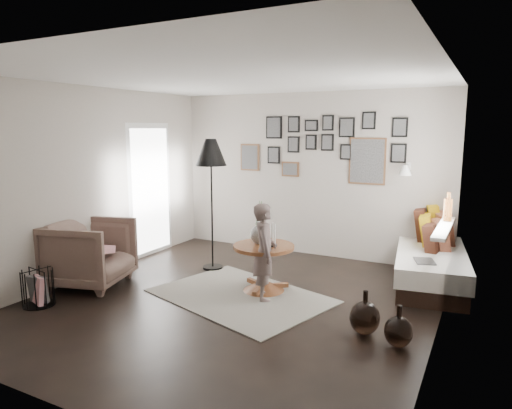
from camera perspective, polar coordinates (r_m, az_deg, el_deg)
The scene contains 23 objects.
ground at distance 5.56m, azimuth -2.90°, elevation -11.98°, with size 4.80×4.80×0.00m, color black.
wall_back at distance 7.38m, azimuth 6.50°, elevation 3.72°, with size 4.50×4.50×0.00m, color #A79E92.
wall_front at distance 3.42m, azimuth -23.94°, elevation -3.72°, with size 4.50×4.50×0.00m, color #A79E92.
wall_left at distance 6.65m, azimuth -19.98°, elevation 2.58°, with size 4.80×4.80×0.00m, color #A79E92.
wall_right at distance 4.53m, azimuth 22.30°, elevation -0.54°, with size 4.80×4.80×0.00m, color #A79E92.
ceiling at distance 5.21m, azimuth -3.15°, elevation 15.72°, with size 4.80×4.80×0.00m, color white.
door_left at distance 7.53m, azimuth -13.08°, elevation 1.73°, with size 0.00×2.14×2.14m.
window_right at distance 5.92m, azimuth 22.60°, elevation -1.98°, with size 0.15×1.32×1.30m.
gallery_wall at distance 7.24m, azimuth 8.66°, elevation 7.07°, with size 2.74×0.03×1.08m.
wall_sconce at distance 6.70m, azimuth 18.18°, elevation 4.12°, with size 0.18×0.36×0.16m.
rug at distance 5.70m, azimuth -1.96°, elevation -11.35°, with size 2.05×1.44×0.01m, color beige.
pedestal_table at distance 5.79m, azimuth 0.97°, elevation -8.17°, with size 0.76×0.76×0.60m.
vase at distance 5.71m, azimuth 0.36°, elevation -3.31°, with size 0.22×0.22×0.55m.
candles at distance 5.62m, azimuth 1.99°, elevation -3.85°, with size 0.13×0.13×0.28m.
daybed at distance 6.56m, azimuth 21.14°, elevation -6.39°, with size 1.13×2.10×0.97m.
magazine_on_daybed at distance 5.90m, azimuth 20.33°, elevation -6.64°, with size 0.22×0.30×0.02m, color black.
armchair at distance 6.34m, azimuth -20.08°, elevation -5.72°, with size 0.92×0.95×0.87m, color brown.
armchair_cushion at distance 6.34m, azimuth -19.59°, elevation -5.25°, with size 0.39×0.39×0.10m, color silver.
floor_lamp at distance 6.51m, azimuth -5.65°, elevation 5.90°, with size 0.44×0.44×1.89m.
magazine_basket at distance 5.93m, azimuth -25.61°, elevation -9.38°, with size 0.39×0.39×0.43m.
demijohn_large at distance 4.80m, azimuth 13.42°, elevation -13.58°, with size 0.30×0.30×0.45m.
demijohn_small at distance 4.63m, azimuth 17.37°, elevation -14.88°, with size 0.27×0.27×0.41m.
child at distance 5.44m, azimuth 1.08°, elevation -5.94°, with size 0.43×0.28×1.17m, color brown.
Camera 1 is at (2.63, -4.46, 2.03)m, focal length 32.00 mm.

